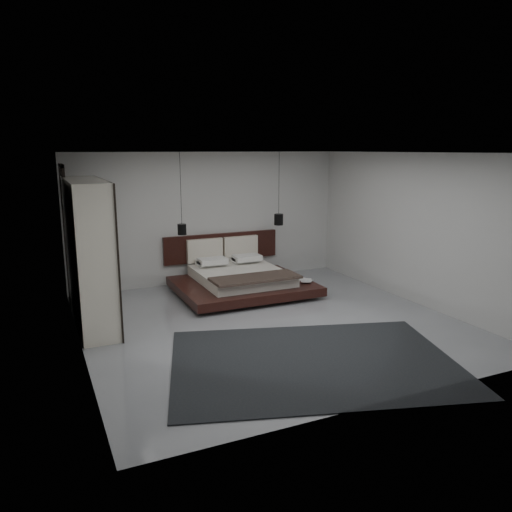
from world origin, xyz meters
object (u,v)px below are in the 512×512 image
pendant_left (182,229)px  pendant_right (279,219)px  lattice_screen (67,236)px  bed (240,278)px  rug (314,362)px  wardrobe (89,252)px

pendant_left → pendant_right: (2.14, 0.00, 0.07)m
lattice_screen → bed: bearing=-9.5°
pendant_right → lattice_screen: bearing=178.1°
bed → pendant_right: size_ratio=1.69×
pendant_left → rug: size_ratio=0.42×
lattice_screen → pendant_left: size_ratio=1.62×
lattice_screen → pendant_right: bearing=-1.9°
pendant_right → rug: pendant_right is taller
bed → pendant_right: pendant_right is taller
lattice_screen → rug: 5.16m
lattice_screen → bed: 3.41m
lattice_screen → rug: bearing=-56.1°
rug → pendant_right: bearing=69.6°
bed → rug: 3.65m
pendant_right → wardrobe: pendant_right is taller
rug → wardrobe: bearing=130.4°
pendant_right → rug: (-1.49, -4.01, -1.37)m
pendant_left → rug: (0.66, -4.01, -1.30)m
bed → lattice_screen: bearing=170.5°
pendant_left → pendant_right: 2.14m
lattice_screen → wardrobe: bearing=-77.9°
pendant_right → wardrobe: 4.16m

